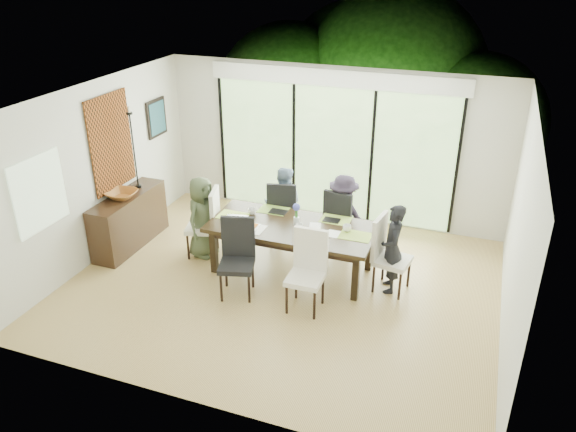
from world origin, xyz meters
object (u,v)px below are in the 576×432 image
(cup_a, at_px, (252,211))
(sideboard, at_px, (129,220))
(bowl, at_px, (122,195))
(cup_b, at_px, (299,227))
(chair_left_end, at_px, (202,222))
(cup_c, at_px, (347,228))
(person_far_right, at_px, (343,215))
(chair_far_right, at_px, (343,220))
(person_far_left, at_px, (283,206))
(laptop, at_px, (236,219))
(chair_right_end, at_px, (393,255))
(vase, at_px, (296,221))
(chair_far_left, at_px, (284,210))
(chair_near_right, at_px, (305,273))
(table_top, at_px, (292,227))
(person_left_end, at_px, (202,217))
(chair_near_left, at_px, (236,260))
(person_right_end, at_px, (392,249))

(cup_a, xyz_separation_m, sideboard, (-2.05, -0.28, -0.37))
(bowl, bearing_deg, cup_b, 2.52)
(chair_left_end, relative_size, cup_c, 8.87)
(person_far_right, bearing_deg, chair_far_right, -83.45)
(person_far_left, distance_m, laptop, 1.02)
(laptop, relative_size, cup_c, 2.66)
(chair_right_end, relative_size, person_far_left, 0.85)
(vase, relative_size, cup_c, 0.97)
(vase, bearing_deg, laptop, -170.54)
(vase, bearing_deg, chair_far_left, 122.01)
(chair_far_right, relative_size, person_far_left, 0.85)
(person_far_left, distance_m, cup_b, 1.12)
(chair_right_end, bearing_deg, chair_near_right, 140.17)
(chair_far_left, bearing_deg, table_top, 105.94)
(person_left_end, xyz_separation_m, bowl, (-1.27, -0.23, 0.28))
(person_left_end, xyz_separation_m, person_far_left, (1.03, 0.83, 0.00))
(chair_far_left, xyz_separation_m, person_left_end, (-1.03, -0.85, 0.10))
(chair_near_right, bearing_deg, sideboard, 166.70)
(chair_far_right, distance_m, cup_a, 1.45)
(vase, bearing_deg, chair_near_left, -120.87)
(chair_left_end, xyz_separation_m, person_left_end, (0.02, 0.00, 0.10))
(chair_far_right, relative_size, bowl, 2.40)
(chair_far_right, height_order, person_far_left, person_far_left)
(sideboard, bearing_deg, bowl, -90.00)
(chair_near_right, xyz_separation_m, cup_b, (-0.35, 0.77, 0.25))
(chair_far_left, height_order, chair_far_right, same)
(person_right_end, relative_size, laptop, 3.91)
(person_right_end, xyz_separation_m, sideboard, (-4.23, -0.13, -0.22))
(chair_far_right, distance_m, cup_c, 0.83)
(chair_far_left, bearing_deg, chair_right_end, 144.49)
(laptop, distance_m, sideboard, 1.93)
(chair_near_right, bearing_deg, person_far_left, 118.74)
(person_left_end, distance_m, cup_a, 0.81)
(bowl, bearing_deg, sideboard, 90.00)
(person_left_end, height_order, person_right_end, same)
(person_far_left, xyz_separation_m, laptop, (-0.40, -0.93, 0.12))
(chair_far_left, distance_m, person_left_end, 1.34)
(cup_a, relative_size, cup_b, 1.24)
(vase, relative_size, sideboard, 0.08)
(chair_near_left, height_order, chair_near_right, same)
(cup_b, bearing_deg, person_left_end, 176.49)
(table_top, relative_size, cup_b, 24.00)
(chair_far_right, height_order, laptop, chair_far_right)
(chair_near_right, bearing_deg, chair_far_left, 118.45)
(laptop, bearing_deg, chair_right_end, -7.05)
(person_left_end, height_order, cup_c, person_left_end)
(table_top, relative_size, person_far_right, 1.86)
(sideboard, bearing_deg, table_top, 2.66)
(sideboard, bearing_deg, person_left_end, 5.74)
(chair_near_right, relative_size, person_right_end, 0.85)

